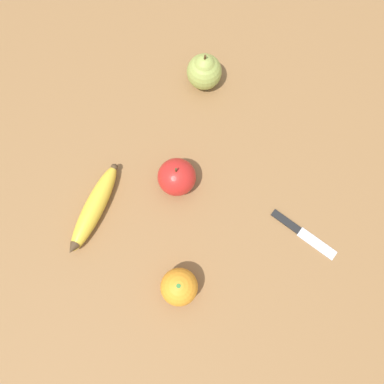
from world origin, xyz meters
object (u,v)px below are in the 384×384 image
Objects in this scene: banana at (94,208)px; paring_knife at (301,232)px; pear at (204,71)px; apple at (177,177)px; orange at (179,287)px.

banana is 1.26× the size of paring_knife.
pear reaches higher than banana.
paring_knife is at bearing 105.94° from banana.
banana is 0.19m from apple.
orange is at bearing -124.52° from apple.
paring_knife is (-0.06, -0.42, -0.04)m from pear.
pear reaches higher than paring_knife.
orange is at bearing -132.67° from pear.
pear reaches higher than apple.
banana is at bearing 101.93° from orange.
pear is (0.39, 0.12, 0.03)m from banana.
pear is at bearing -113.41° from paring_knife.
orange reaches higher than banana.
pear is 1.16× the size of apple.
apple is at bearing -139.67° from pear.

